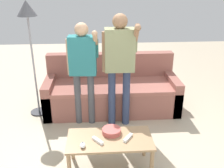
{
  "coord_description": "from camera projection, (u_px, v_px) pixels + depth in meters",
  "views": [
    {
      "loc": [
        -0.43,
        -2.54,
        2.05
      ],
      "look_at": [
        -0.24,
        0.31,
        0.85
      ],
      "focal_mm": 40.45,
      "sensor_mm": 36.0,
      "label": 1
    }
  ],
  "objects": [
    {
      "name": "game_remote_wand_near",
      "position": [
        128.0,
        138.0,
        2.79
      ],
      "size": [
        0.13,
        0.15,
        0.03
      ],
      "color": "white",
      "rests_on": "coffee_table"
    },
    {
      "name": "ground_plane",
      "position": [
        133.0,
        156.0,
        3.16
      ],
      "size": [
        12.0,
        12.0,
        0.0
      ],
      "primitive_type": "plane",
      "color": "tan"
    },
    {
      "name": "floor_lamp",
      "position": [
        28.0,
        21.0,
        3.61
      ],
      "size": [
        0.29,
        0.29,
        1.78
      ],
      "color": "#2D2D33",
      "rests_on": "ground"
    },
    {
      "name": "game_remote_nunchuk",
      "position": [
        83.0,
        145.0,
        2.65
      ],
      "size": [
        0.06,
        0.09,
        0.05
      ],
      "color": "white",
      "rests_on": "coffee_table"
    },
    {
      "name": "snack_bowl",
      "position": [
        112.0,
        131.0,
        2.88
      ],
      "size": [
        0.22,
        0.22,
        0.06
      ],
      "primitive_type": "cylinder",
      "color": "#B24C47",
      "rests_on": "coffee_table"
    },
    {
      "name": "game_remote_wand_far",
      "position": [
        98.0,
        141.0,
        2.74
      ],
      "size": [
        0.13,
        0.15,
        0.03
      ],
      "color": "white",
      "rests_on": "coffee_table"
    },
    {
      "name": "couch",
      "position": [
        111.0,
        91.0,
        4.24
      ],
      "size": [
        2.16,
        0.86,
        0.88
      ],
      "color": "brown",
      "rests_on": "ground"
    },
    {
      "name": "coffee_table",
      "position": [
        110.0,
        143.0,
        2.82
      ],
      "size": [
        0.95,
        0.47,
        0.41
      ],
      "color": "#997551",
      "rests_on": "ground"
    },
    {
      "name": "player_center",
      "position": [
        120.0,
        59.0,
        3.47
      ],
      "size": [
        0.48,
        0.37,
        1.64
      ],
      "color": "#2D3856",
      "rests_on": "ground"
    },
    {
      "name": "player_left",
      "position": [
        83.0,
        63.0,
        3.53
      ],
      "size": [
        0.45,
        0.34,
        1.52
      ],
      "color": "#47474C",
      "rests_on": "ground"
    }
  ]
}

